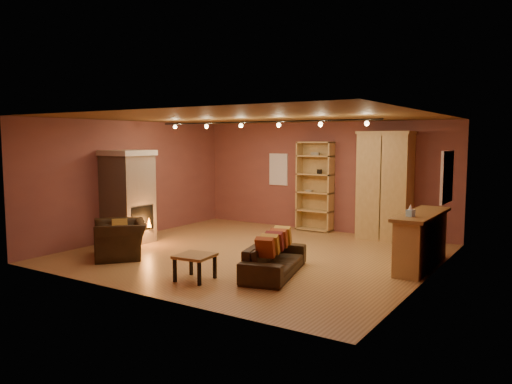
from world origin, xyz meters
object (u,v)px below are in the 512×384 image
Objects in this scene: bar_counter at (421,240)px; loveseat at (274,253)px; fireplace at (128,197)px; bookcase at (316,186)px; armoire at (385,186)px; coffee_table at (195,258)px; armchair at (120,233)px.

loveseat is (-2.04, -1.88, -0.14)m from bar_counter.
fireplace is 0.92× the size of bookcase.
armoire reaches higher than bookcase.
fireplace is 3.69m from coffee_table.
bookcase is 1.74× the size of armchair.
bar_counter is (1.43, -2.19, -0.76)m from armoire.
armchair reaches higher than coffee_table.
bar_counter is (3.32, -2.39, -0.65)m from bookcase.
bar_counter is (6.24, 1.34, -0.54)m from fireplace.
bookcase is at bearing 93.74° from coffee_table.
armoire is at bearing 73.19° from coffee_table.
armoire is 6.09m from armchair.
bar_counter is 5.84m from armchair.
bar_counter is at bearing -61.81° from loveseat.
loveseat is 1.40m from coffee_table.
fireplace is 5.97m from armoire.
loveseat is (-0.61, -4.06, -0.90)m from armoire.
bookcase reaches higher than bar_counter.
bar_counter is 1.61× the size of armchair.
bookcase is at bearing 51.91° from fireplace.
bookcase is 3.62× the size of coffee_table.
armoire is 4.21m from loveseat.
bookcase is 5.38m from coffee_table.
bar_counter is at bearing -56.83° from armoire.
loveseat is at bearing -7.31° from fireplace.
bookcase is at bearing 144.23° from bar_counter.
armchair is 2.38m from coffee_table.
coffee_table is at bearing -106.81° from armoire.
armchair reaches higher than loveseat.
armoire is at bearing -6.14° from bookcase.
armchair is at bearing 85.51° from loveseat.
loveseat is 1.46× the size of armchair.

